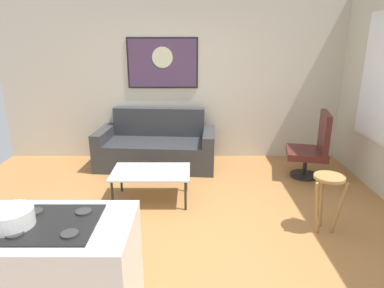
{
  "coord_description": "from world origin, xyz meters",
  "views": [
    {
      "loc": [
        0.05,
        -3.41,
        2.06
      ],
      "look_at": [
        0.04,
        0.9,
        0.7
      ],
      "focal_mm": 31.74,
      "sensor_mm": 36.0,
      "label": 1
    }
  ],
  "objects_px": {
    "armchair": "(314,147)",
    "mixing_bowl": "(12,219)",
    "coffee_table": "(152,173)",
    "bar_stool": "(329,189)",
    "wall_painting": "(163,63)",
    "couch": "(157,148)"
  },
  "relations": [
    {
      "from": "couch",
      "to": "wall_painting",
      "type": "xyz_separation_m",
      "value": [
        0.1,
        0.44,
        1.35
      ]
    },
    {
      "from": "coffee_table",
      "to": "couch",
      "type": "bearing_deg",
      "value": 92.5
    },
    {
      "from": "mixing_bowl",
      "to": "wall_painting",
      "type": "bearing_deg",
      "value": 80.14
    },
    {
      "from": "armchair",
      "to": "bar_stool",
      "type": "bearing_deg",
      "value": -103.31
    },
    {
      "from": "coffee_table",
      "to": "armchair",
      "type": "distance_m",
      "value": 2.48
    },
    {
      "from": "couch",
      "to": "coffee_table",
      "type": "height_order",
      "value": "couch"
    },
    {
      "from": "armchair",
      "to": "mixing_bowl",
      "type": "distance_m",
      "value": 4.2
    },
    {
      "from": "coffee_table",
      "to": "bar_stool",
      "type": "distance_m",
      "value": 2.13
    },
    {
      "from": "bar_stool",
      "to": "wall_painting",
      "type": "relative_size",
      "value": 0.55
    },
    {
      "from": "couch",
      "to": "coffee_table",
      "type": "relative_size",
      "value": 1.97
    },
    {
      "from": "couch",
      "to": "wall_painting",
      "type": "distance_m",
      "value": 1.42
    },
    {
      "from": "bar_stool",
      "to": "mixing_bowl",
      "type": "height_order",
      "value": "mixing_bowl"
    },
    {
      "from": "coffee_table",
      "to": "mixing_bowl",
      "type": "distance_m",
      "value": 2.3
    },
    {
      "from": "coffee_table",
      "to": "armchair",
      "type": "xyz_separation_m",
      "value": [
        2.35,
        0.78,
        0.1
      ]
    },
    {
      "from": "wall_painting",
      "to": "coffee_table",
      "type": "bearing_deg",
      "value": -91.36
    },
    {
      "from": "wall_painting",
      "to": "bar_stool",
      "type": "bearing_deg",
      "value": -51.59
    },
    {
      "from": "bar_stool",
      "to": "mixing_bowl",
      "type": "relative_size",
      "value": 2.29
    },
    {
      "from": "couch",
      "to": "armchair",
      "type": "xyz_separation_m",
      "value": [
        2.41,
        -0.5,
        0.18
      ]
    },
    {
      "from": "mixing_bowl",
      "to": "couch",
      "type": "bearing_deg",
      "value": 80.47
    },
    {
      "from": "couch",
      "to": "bar_stool",
      "type": "bearing_deg",
      "value": -44.61
    },
    {
      "from": "mixing_bowl",
      "to": "wall_painting",
      "type": "xyz_separation_m",
      "value": [
        0.67,
        3.86,
        0.71
      ]
    },
    {
      "from": "coffee_table",
      "to": "bar_stool",
      "type": "xyz_separation_m",
      "value": [
        1.99,
        -0.74,
        0.13
      ]
    }
  ]
}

